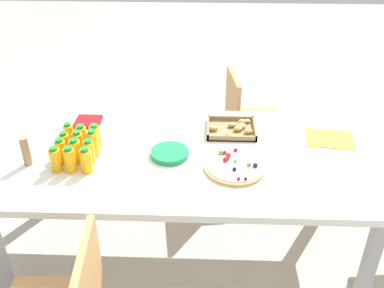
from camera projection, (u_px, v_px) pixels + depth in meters
ground_plane at (186, 251)px, 2.73m from camera, size 12.00×12.00×0.00m
party_table at (185, 163)px, 2.38m from camera, size 2.01×1.00×0.72m
chair_far_right at (248, 118)px, 3.16m from camera, size 0.45×0.45×0.83m
juice_bottle_0 at (55, 160)px, 2.18m from camera, size 0.06×0.06×0.14m
juice_bottle_1 at (70, 160)px, 2.18m from camera, size 0.06×0.06×0.14m
juice_bottle_2 at (86, 161)px, 2.18m from camera, size 0.06×0.06×0.14m
juice_bottle_3 at (61, 151)px, 2.25m from camera, size 0.06×0.06×0.14m
juice_bottle_4 at (75, 152)px, 2.25m from camera, size 0.06×0.06×0.14m
juice_bottle_5 at (89, 152)px, 2.24m from camera, size 0.06×0.06×0.14m
juice_bottle_6 at (65, 144)px, 2.31m from camera, size 0.05×0.05×0.14m
juice_bottle_7 at (78, 144)px, 2.31m from camera, size 0.06×0.06×0.14m
juice_bottle_8 at (93, 143)px, 2.30m from camera, size 0.06×0.06×0.15m
juice_bottle_9 at (69, 136)px, 2.37m from camera, size 0.05×0.05×0.15m
juice_bottle_10 at (82, 137)px, 2.37m from camera, size 0.06×0.06×0.14m
juice_bottle_11 at (95, 137)px, 2.37m from camera, size 0.06×0.06×0.14m
fruit_pizza at (235, 166)px, 2.23m from camera, size 0.31×0.31×0.05m
snack_tray at (233, 129)px, 2.55m from camera, size 0.28×0.24×0.04m
plate_stack at (170, 153)px, 2.33m from camera, size 0.20×0.20×0.03m
napkin_stack at (88, 122)px, 2.63m from camera, size 0.15×0.15×0.02m
cardboard_tube at (26, 151)px, 2.23m from camera, size 0.04×0.04×0.16m
paper_folder at (330, 139)px, 2.47m from camera, size 0.28×0.23×0.01m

